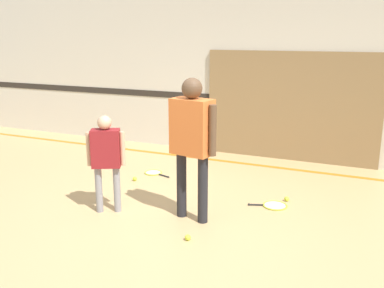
{
  "coord_description": "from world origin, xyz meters",
  "views": [
    {
      "loc": [
        2.08,
        -4.28,
        2.16
      ],
      "look_at": [
        0.17,
        0.11,
        0.93
      ],
      "focal_mm": 40.0,
      "sensor_mm": 36.0,
      "label": 1
    }
  ],
  "objects_px": {
    "racket_spare_on_floor": "(274,205)",
    "tennis_ball_by_spare_racket": "(287,199)",
    "racket_second_spare": "(154,173)",
    "person_instructor": "(192,134)",
    "tennis_ball_stray_left": "(135,179)",
    "person_student_left": "(106,153)",
    "tennis_ball_near_instructor": "(188,237)"
  },
  "relations": [
    {
      "from": "racket_spare_on_floor",
      "to": "tennis_ball_stray_left",
      "type": "distance_m",
      "value": 2.17
    },
    {
      "from": "racket_spare_on_floor",
      "to": "racket_second_spare",
      "type": "relative_size",
      "value": 1.03
    },
    {
      "from": "person_student_left",
      "to": "tennis_ball_near_instructor",
      "type": "distance_m",
      "value": 1.46
    },
    {
      "from": "person_student_left",
      "to": "tennis_ball_stray_left",
      "type": "bearing_deg",
      "value": 78.36
    },
    {
      "from": "racket_spare_on_floor",
      "to": "tennis_ball_near_instructor",
      "type": "height_order",
      "value": "tennis_ball_near_instructor"
    },
    {
      "from": "racket_second_spare",
      "to": "tennis_ball_stray_left",
      "type": "xyz_separation_m",
      "value": [
        -0.1,
        -0.43,
        0.02
      ]
    },
    {
      "from": "person_instructor",
      "to": "tennis_ball_near_instructor",
      "type": "height_order",
      "value": "person_instructor"
    },
    {
      "from": "person_student_left",
      "to": "racket_spare_on_floor",
      "type": "bearing_deg",
      "value": 1.42
    },
    {
      "from": "person_student_left",
      "to": "tennis_ball_by_spare_racket",
      "type": "distance_m",
      "value": 2.45
    },
    {
      "from": "tennis_ball_near_instructor",
      "to": "tennis_ball_stray_left",
      "type": "height_order",
      "value": "same"
    },
    {
      "from": "person_instructor",
      "to": "racket_spare_on_floor",
      "type": "relative_size",
      "value": 3.15
    },
    {
      "from": "racket_second_spare",
      "to": "tennis_ball_by_spare_racket",
      "type": "relative_size",
      "value": 7.89
    },
    {
      "from": "tennis_ball_near_instructor",
      "to": "tennis_ball_stray_left",
      "type": "distance_m",
      "value": 2.11
    },
    {
      "from": "person_instructor",
      "to": "tennis_ball_by_spare_racket",
      "type": "bearing_deg",
      "value": 58.88
    },
    {
      "from": "person_student_left",
      "to": "tennis_ball_stray_left",
      "type": "distance_m",
      "value": 1.38
    },
    {
      "from": "person_student_left",
      "to": "racket_second_spare",
      "type": "height_order",
      "value": "person_student_left"
    },
    {
      "from": "person_student_left",
      "to": "tennis_ball_by_spare_racket",
      "type": "xyz_separation_m",
      "value": [
        1.98,
        1.23,
        -0.73
      ]
    },
    {
      "from": "person_instructor",
      "to": "tennis_ball_stray_left",
      "type": "relative_size",
      "value": 25.69
    },
    {
      "from": "racket_spare_on_floor",
      "to": "person_instructor",
      "type": "bearing_deg",
      "value": 24.95
    },
    {
      "from": "racket_spare_on_floor",
      "to": "tennis_ball_stray_left",
      "type": "height_order",
      "value": "tennis_ball_stray_left"
    },
    {
      "from": "racket_spare_on_floor",
      "to": "tennis_ball_near_instructor",
      "type": "distance_m",
      "value": 1.46
    },
    {
      "from": "racket_second_spare",
      "to": "tennis_ball_by_spare_racket",
      "type": "bearing_deg",
      "value": 9.47
    },
    {
      "from": "tennis_ball_by_spare_racket",
      "to": "racket_second_spare",
      "type": "bearing_deg",
      "value": 171.43
    },
    {
      "from": "person_instructor",
      "to": "tennis_ball_by_spare_racket",
      "type": "relative_size",
      "value": 25.69
    },
    {
      "from": "tennis_ball_by_spare_racket",
      "to": "tennis_ball_stray_left",
      "type": "xyz_separation_m",
      "value": [
        -2.29,
        -0.1,
        0.0
      ]
    },
    {
      "from": "racket_second_spare",
      "to": "tennis_ball_by_spare_racket",
      "type": "distance_m",
      "value": 2.21
    },
    {
      "from": "racket_second_spare",
      "to": "tennis_ball_by_spare_racket",
      "type": "xyz_separation_m",
      "value": [
        2.19,
        -0.33,
        0.02
      ]
    },
    {
      "from": "racket_second_spare",
      "to": "tennis_ball_stray_left",
      "type": "bearing_deg",
      "value": -84.91
    },
    {
      "from": "racket_spare_on_floor",
      "to": "tennis_ball_stray_left",
      "type": "bearing_deg",
      "value": -22.12
    },
    {
      "from": "racket_spare_on_floor",
      "to": "tennis_ball_near_instructor",
      "type": "relative_size",
      "value": 8.14
    },
    {
      "from": "person_instructor",
      "to": "racket_spare_on_floor",
      "type": "xyz_separation_m",
      "value": [
        0.82,
        0.78,
        -1.04
      ]
    },
    {
      "from": "racket_spare_on_floor",
      "to": "tennis_ball_by_spare_racket",
      "type": "relative_size",
      "value": 8.14
    }
  ]
}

